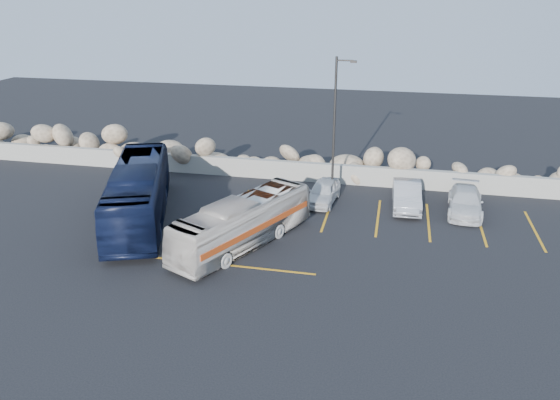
% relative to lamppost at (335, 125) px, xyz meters
% --- Properties ---
extents(ground, '(90.00, 90.00, 0.00)m').
position_rel_lamppost_xyz_m(ground, '(-2.56, -9.50, -4.30)').
color(ground, black).
rests_on(ground, ground).
extents(seawall, '(60.00, 0.40, 1.20)m').
position_rel_lamppost_xyz_m(seawall, '(-2.56, 2.50, -3.70)').
color(seawall, gray).
rests_on(seawall, ground).
extents(riprap_pile, '(54.00, 2.80, 2.60)m').
position_rel_lamppost_xyz_m(riprap_pile, '(-2.56, 3.70, -3.00)').
color(riprap_pile, '#856F57').
rests_on(riprap_pile, ground).
extents(parking_lines, '(18.16, 9.36, 0.01)m').
position_rel_lamppost_xyz_m(parking_lines, '(2.09, -3.93, -4.29)').
color(parking_lines, orange).
rests_on(parking_lines, ground).
extents(lamppost, '(1.14, 0.18, 8.00)m').
position_rel_lamppost_xyz_m(lamppost, '(0.00, 0.00, 0.00)').
color(lamppost, '#2A2725').
rests_on(lamppost, ground).
extents(vintage_bus, '(5.30, 8.38, 2.32)m').
position_rel_lamppost_xyz_m(vintage_bus, '(-3.35, -7.20, -3.13)').
color(vintage_bus, beige).
rests_on(vintage_bus, ground).
extents(tour_coach, '(6.01, 10.88, 2.97)m').
position_rel_lamppost_xyz_m(tour_coach, '(-9.51, -5.34, -2.81)').
color(tour_coach, black).
rests_on(tour_coach, ground).
extents(car_a, '(1.82, 3.80, 1.25)m').
position_rel_lamppost_xyz_m(car_a, '(-0.43, -0.93, -3.67)').
color(car_a, silver).
rests_on(car_a, ground).
extents(car_b, '(1.65, 4.31, 1.40)m').
position_rel_lamppost_xyz_m(car_b, '(4.18, -0.68, -3.59)').
color(car_b, '#B0B0B5').
rests_on(car_b, ground).
extents(car_c, '(2.08, 4.44, 1.25)m').
position_rel_lamppost_xyz_m(car_c, '(7.28, -0.80, -3.67)').
color(car_c, silver).
rests_on(car_c, ground).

